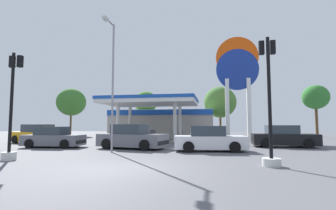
# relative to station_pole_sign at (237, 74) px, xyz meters

# --- Properties ---
(ground_plane) EXTENTS (90.00, 90.00, 0.00)m
(ground_plane) POSITION_rel_station_pole_sign_xyz_m (-5.92, -17.98, -7.00)
(ground_plane) COLOR #56565B
(ground_plane) RESTS_ON ground
(gas_station) EXTENTS (12.47, 12.23, 4.29)m
(gas_station) POSITION_rel_station_pole_sign_xyz_m (-8.86, 2.45, -4.98)
(gas_station) COLOR #ADA89E
(gas_station) RESTS_ON ground
(station_pole_sign) EXTENTS (4.46, 0.56, 11.11)m
(station_pole_sign) POSITION_rel_station_pole_sign_xyz_m (0.00, 0.00, 0.00)
(station_pole_sign) COLOR white
(station_pole_sign) RESTS_ON ground
(car_0) EXTENTS (4.50, 2.15, 1.59)m
(car_0) POSITION_rel_station_pole_sign_xyz_m (2.45, -7.57, -6.28)
(car_0) COLOR black
(car_0) RESTS_ON ground
(car_1) EXTENTS (4.27, 2.15, 1.49)m
(car_1) POSITION_rel_station_pole_sign_xyz_m (-13.98, -10.87, -6.33)
(car_1) COLOR black
(car_1) RESTS_ON ground
(car_2) EXTENTS (4.56, 2.44, 1.56)m
(car_2) POSITION_rel_station_pole_sign_xyz_m (-2.88, -11.34, -6.29)
(car_2) COLOR black
(car_2) RESTS_ON ground
(car_3) EXTENTS (4.92, 2.82, 1.66)m
(car_3) POSITION_rel_station_pole_sign_xyz_m (-8.10, -10.75, -6.25)
(car_3) COLOR black
(car_3) RESTS_ON ground
(car_4) EXTENTS (4.93, 3.07, 1.64)m
(car_4) POSITION_rel_station_pole_sign_xyz_m (-17.84, -7.79, -6.25)
(car_4) COLOR black
(car_4) RESTS_ON ground
(traffic_signal_0) EXTENTS (0.72, 0.72, 5.23)m
(traffic_signal_0) POSITION_rel_station_pole_sign_xyz_m (-0.38, -16.44, -5.09)
(traffic_signal_0) COLOR silver
(traffic_signal_0) RESTS_ON ground
(traffic_signal_1) EXTENTS (0.65, 0.68, 5.07)m
(traffic_signal_1) POSITION_rel_station_pole_sign_xyz_m (-11.98, -16.88, -5.07)
(traffic_signal_1) COLOR silver
(traffic_signal_1) RESTS_ON ground
(tree_0) EXTENTS (4.20, 4.20, 6.91)m
(tree_0) POSITION_rel_station_pole_sign_xyz_m (-23.20, 5.95, -2.09)
(tree_0) COLOR brown
(tree_0) RESTS_ON ground
(tree_1) EXTENTS (3.35, 3.35, 6.27)m
(tree_1) POSITION_rel_station_pole_sign_xyz_m (-11.97, 6.53, -2.24)
(tree_1) COLOR brown
(tree_1) RESTS_ON ground
(tree_2) EXTENTS (4.40, 4.40, 6.82)m
(tree_2) POSITION_rel_station_pole_sign_xyz_m (-1.65, 7.43, -2.32)
(tree_2) COLOR brown
(tree_2) RESTS_ON ground
(tree_3) EXTENTS (3.23, 3.23, 6.69)m
(tree_3) POSITION_rel_station_pole_sign_xyz_m (10.38, 7.36, -1.90)
(tree_3) COLOR brown
(tree_3) RESTS_ON ground
(corner_streetlamp) EXTENTS (0.24, 1.48, 7.80)m
(corner_streetlamp) POSITION_rel_station_pole_sign_xyz_m (-8.58, -13.26, -2.37)
(corner_streetlamp) COLOR gray
(corner_streetlamp) RESTS_ON ground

